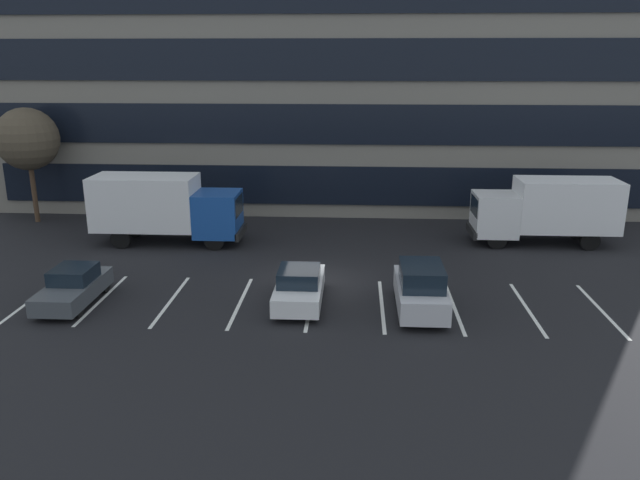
% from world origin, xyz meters
% --- Properties ---
extents(ground_plane, '(120.00, 120.00, 0.00)m').
position_xyz_m(ground_plane, '(0.00, 0.00, 0.00)').
color(ground_plane, black).
extents(office_building, '(41.10, 13.72, 21.60)m').
position_xyz_m(office_building, '(0.00, 17.95, 10.80)').
color(office_building, slate).
rests_on(office_building, ground_plane).
extents(lot_markings, '(22.54, 5.40, 0.01)m').
position_xyz_m(lot_markings, '(0.00, -2.57, 0.00)').
color(lot_markings, silver).
rests_on(lot_markings, ground_plane).
extents(box_truck_white, '(7.31, 2.42, 3.39)m').
position_xyz_m(box_truck_white, '(11.54, 6.33, 1.91)').
color(box_truck_white, white).
rests_on(box_truck_white, ground_plane).
extents(box_truck_blue, '(7.63, 2.53, 3.54)m').
position_xyz_m(box_truck_blue, '(-8.11, 5.35, 1.99)').
color(box_truck_blue, '#194799').
rests_on(box_truck_blue, ground_plane).
extents(suv_silver, '(1.79, 4.21, 1.90)m').
position_xyz_m(suv_silver, '(4.22, -3.09, 0.92)').
color(suv_silver, silver).
rests_on(suv_silver, ground_plane).
extents(sedan_white, '(1.78, 4.26, 1.52)m').
position_xyz_m(sedan_white, '(-0.43, -2.61, 0.72)').
color(sedan_white, white).
rests_on(sedan_white, ground_plane).
extents(sedan_charcoal, '(1.69, 4.04, 1.45)m').
position_xyz_m(sedan_charcoal, '(-9.30, -3.05, 0.68)').
color(sedan_charcoal, '#474C51').
rests_on(sedan_charcoal, ground_plane).
extents(bare_tree, '(3.53, 3.53, 6.62)m').
position_xyz_m(bare_tree, '(-17.00, 9.26, 4.84)').
color(bare_tree, '#473323').
rests_on(bare_tree, ground_plane).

